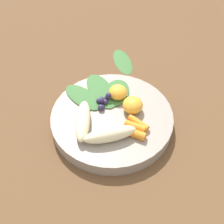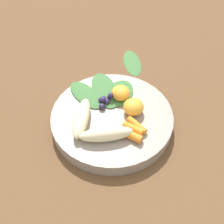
{
  "view_description": "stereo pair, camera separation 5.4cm",
  "coord_description": "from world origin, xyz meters",
  "px_view_note": "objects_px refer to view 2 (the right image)",
  "views": [
    {
      "loc": [
        -0.41,
        0.2,
        0.55
      ],
      "look_at": [
        0.0,
        0.0,
        0.04
      ],
      "focal_mm": 49.95,
      "sensor_mm": 36.0,
      "label": 1
    },
    {
      "loc": [
        -0.43,
        0.15,
        0.55
      ],
      "look_at": [
        0.0,
        0.0,
        0.04
      ],
      "focal_mm": 49.95,
      "sensor_mm": 36.0,
      "label": 2
    }
  ],
  "objects_px": {
    "orange_segment_near": "(121,93)",
    "kale_leaf_stray": "(132,62)",
    "banana_peeled_left": "(106,134)",
    "bowl": "(112,119)",
    "banana_peeled_right": "(81,116)"
  },
  "relations": [
    {
      "from": "banana_peeled_left",
      "to": "orange_segment_near",
      "type": "bearing_deg",
      "value": 66.94
    },
    {
      "from": "banana_peeled_left",
      "to": "orange_segment_near",
      "type": "xyz_separation_m",
      "value": [
        0.1,
        -0.07,
        0.0
      ]
    },
    {
      "from": "banana_peeled_left",
      "to": "kale_leaf_stray",
      "type": "xyz_separation_m",
      "value": [
        0.25,
        -0.15,
        -0.04
      ]
    },
    {
      "from": "banana_peeled_left",
      "to": "kale_leaf_stray",
      "type": "relative_size",
      "value": 1.0
    },
    {
      "from": "banana_peeled_right",
      "to": "orange_segment_near",
      "type": "height_order",
      "value": "same"
    },
    {
      "from": "banana_peeled_left",
      "to": "orange_segment_near",
      "type": "relative_size",
      "value": 2.64
    },
    {
      "from": "orange_segment_near",
      "to": "kale_leaf_stray",
      "type": "distance_m",
      "value": 0.17
    },
    {
      "from": "orange_segment_near",
      "to": "kale_leaf_stray",
      "type": "height_order",
      "value": "orange_segment_near"
    },
    {
      "from": "banana_peeled_right",
      "to": "orange_segment_near",
      "type": "distance_m",
      "value": 0.11
    },
    {
      "from": "banana_peeled_left",
      "to": "kale_leaf_stray",
      "type": "height_order",
      "value": "banana_peeled_left"
    },
    {
      "from": "banana_peeled_left",
      "to": "bowl",
      "type": "bearing_deg",
      "value": 71.67
    },
    {
      "from": "bowl",
      "to": "banana_peeled_left",
      "type": "bearing_deg",
      "value": 150.92
    },
    {
      "from": "kale_leaf_stray",
      "to": "banana_peeled_left",
      "type": "bearing_deg",
      "value": 158.5
    },
    {
      "from": "kale_leaf_stray",
      "to": "banana_peeled_right",
      "type": "bearing_deg",
      "value": 144.5
    },
    {
      "from": "banana_peeled_left",
      "to": "kale_leaf_stray",
      "type": "distance_m",
      "value": 0.29
    }
  ]
}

